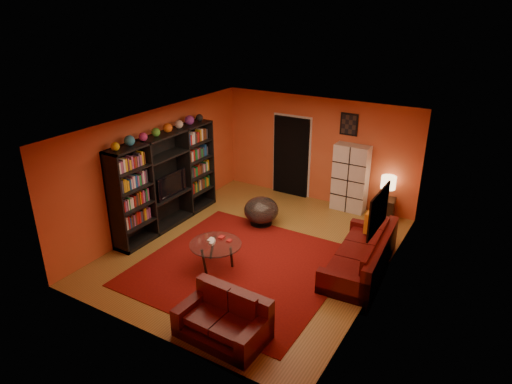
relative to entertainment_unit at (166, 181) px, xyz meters
The scene contains 20 objects.
floor 2.51m from the entertainment_unit, ahead, with size 6.00×6.00×0.00m, color olive.
ceiling 2.75m from the entertainment_unit, ahead, with size 6.00×6.00×0.00m, color white.
wall_back 3.77m from the entertainment_unit, 52.83° to the left, with size 6.00×6.00×0.00m, color #CC522C.
wall_front 3.77m from the entertainment_unit, 52.83° to the right, with size 6.00×6.00×0.00m, color #CC522C.
wall_left 0.34m from the entertainment_unit, behind, with size 6.00×6.00×0.00m, color #CC522C.
wall_right 4.78m from the entertainment_unit, ahead, with size 6.00×6.00×0.00m, color #CC522C.
rug 2.69m from the entertainment_unit, 16.42° to the right, with size 3.60×3.60×0.01m, color #5B0B0A.
doorway 3.35m from the entertainment_unit, 61.98° to the left, with size 0.95×0.10×2.04m, color black.
wall_art_right 4.80m from the entertainment_unit, ahead, with size 0.03×1.00×0.70m, color black.
wall_art_back 4.36m from the entertainment_unit, 44.57° to the left, with size 0.42×0.03×0.52m, color black.
entertainment_unit is the anchor object (origin of this frame).
tv 0.09m from the entertainment_unit, 14.20° to the left, with size 0.12×0.91×0.52m, color black.
sofa 4.50m from the entertainment_unit, ahead, with size 1.09×2.35×0.85m.
loveseat 4.08m from the entertainment_unit, 37.23° to the right, with size 1.38×0.86×0.85m.
throw_pillow 4.42m from the entertainment_unit, 16.11° to the left, with size 0.12×0.42×0.42m, color orange.
coffee_table 2.26m from the entertainment_unit, 25.52° to the right, with size 0.98×0.98×0.49m.
storage_cabinet 4.28m from the entertainment_unit, 40.96° to the left, with size 0.81×0.36×1.63m, color silver.
bowl_chair 2.21m from the entertainment_unit, 30.39° to the left, with size 0.78×0.78×0.63m.
side_table 5.03m from the entertainment_unit, 33.62° to the left, with size 0.40×0.40×0.50m, color black.
table_lamp 4.97m from the entertainment_unit, 33.62° to the left, with size 0.33×0.33×0.55m.
Camera 1 is at (4.15, -6.98, 4.74)m, focal length 32.00 mm.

